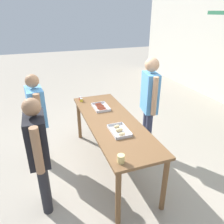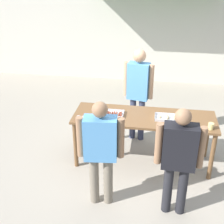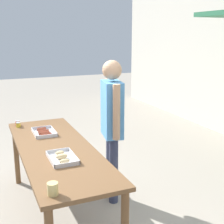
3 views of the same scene
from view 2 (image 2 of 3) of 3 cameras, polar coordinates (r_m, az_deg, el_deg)
The scene contains 10 objects.
ground_plane at distance 5.55m, azimuth 5.50°, elevation -8.83°, with size 24.00×24.00×0.00m, color #A39989.
serving_table at distance 5.14m, azimuth 5.86°, elevation -1.82°, with size 2.31×0.77×0.87m.
food_tray_sausages at distance 5.11m, azimuth 0.02°, elevation -0.36°, with size 0.38×0.26×0.04m.
food_tray_buns at distance 5.06m, azimuth 10.08°, elevation -1.03°, with size 0.39×0.25×0.06m.
condiment_jar_mustard at distance 4.98m, azimuth -6.14°, elevation -1.08°, with size 0.06×0.06×0.06m.
condiment_jar_ketchup at distance 4.96m, azimuth -5.20°, elevation -1.17°, with size 0.06×0.06×0.06m.
beer_cup at distance 4.91m, azimuth 17.63°, elevation -2.50°, with size 0.09×0.09×0.10m.
person_server_behind_table at distance 5.69m, azimuth 4.82°, elevation 4.56°, with size 0.54×0.28×1.78m.
person_customer_holding_hotdog at distance 4.17m, azimuth -2.10°, elevation -6.35°, with size 0.63×0.28×1.59m.
person_customer_with_cup at distance 4.09m, azimuth 12.12°, elevation -7.69°, with size 0.62×0.25×1.59m.
Camera 2 is at (0.18, -4.52, 3.20)m, focal length 50.00 mm.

